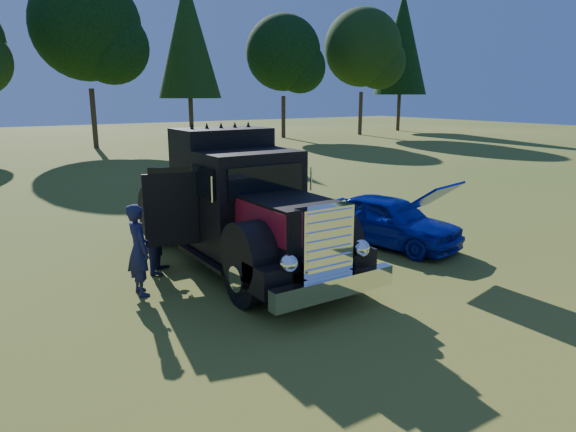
# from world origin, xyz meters

# --- Properties ---
(ground) EXTENTS (120.00, 120.00, 0.00)m
(ground) POSITION_xyz_m (0.00, 0.00, 0.00)
(ground) COLOR #305218
(ground) RESTS_ON ground
(diamond_t_truck) EXTENTS (3.35, 7.16, 3.00)m
(diamond_t_truck) POSITION_xyz_m (0.42, 1.27, 1.28)
(diamond_t_truck) COLOR black
(diamond_t_truck) RESTS_ON ground
(hotrod_coupe) EXTENTS (2.30, 4.26, 1.89)m
(hotrod_coupe) POSITION_xyz_m (4.30, 0.64, 0.65)
(hotrod_coupe) COLOR #081EAD
(hotrod_coupe) RESTS_ON ground
(spectator_near) EXTENTS (0.43, 0.65, 1.77)m
(spectator_near) POSITION_xyz_m (-2.01, 0.80, 0.89)
(spectator_near) COLOR #1B1D3F
(spectator_near) RESTS_ON ground
(spectator_far) EXTENTS (1.03, 1.07, 1.74)m
(spectator_far) POSITION_xyz_m (-1.19, 1.85, 0.87)
(spectator_far) COLOR #1C1E42
(spectator_far) RESTS_ON ground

